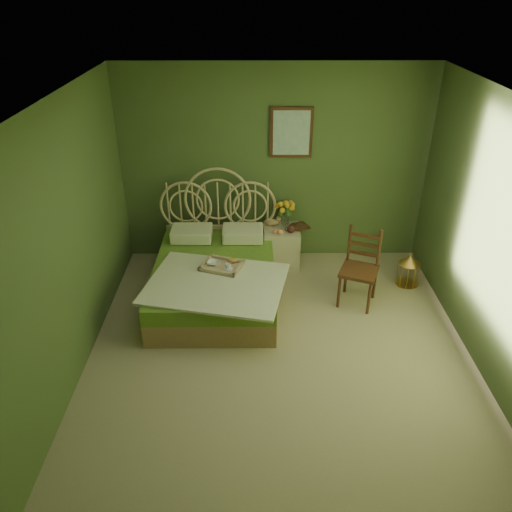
{
  "coord_description": "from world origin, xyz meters",
  "views": [
    {
      "loc": [
        -0.28,
        -3.98,
        3.49
      ],
      "look_at": [
        -0.24,
        1.0,
        0.66
      ],
      "focal_mm": 35.0,
      "sensor_mm": 36.0,
      "label": 1
    }
  ],
  "objects_px": {
    "chair": "(358,262)",
    "nightstand": "(282,240)",
    "birdcage": "(409,270)",
    "bed": "(215,275)"
  },
  "relations": [
    {
      "from": "nightstand",
      "to": "chair",
      "type": "bearing_deg",
      "value": -46.45
    },
    {
      "from": "birdcage",
      "to": "nightstand",
      "type": "bearing_deg",
      "value": 160.24
    },
    {
      "from": "chair",
      "to": "birdcage",
      "type": "xyz_separation_m",
      "value": [
        0.73,
        0.33,
        -0.32
      ]
    },
    {
      "from": "bed",
      "to": "chair",
      "type": "distance_m",
      "value": 1.72
    },
    {
      "from": "bed",
      "to": "nightstand",
      "type": "bearing_deg",
      "value": 43.81
    },
    {
      "from": "nightstand",
      "to": "chair",
      "type": "height_order",
      "value": "nightstand"
    },
    {
      "from": "chair",
      "to": "nightstand",
      "type": "bearing_deg",
      "value": 155.84
    },
    {
      "from": "nightstand",
      "to": "birdcage",
      "type": "bearing_deg",
      "value": -19.76
    },
    {
      "from": "chair",
      "to": "birdcage",
      "type": "height_order",
      "value": "chair"
    },
    {
      "from": "nightstand",
      "to": "birdcage",
      "type": "xyz_separation_m",
      "value": [
        1.59,
        -0.57,
        -0.14
      ]
    }
  ]
}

